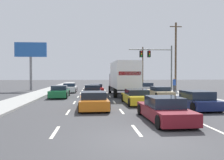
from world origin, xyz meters
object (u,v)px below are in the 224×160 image
at_px(car_red, 96,88).
at_px(car_tan, 160,92).
at_px(car_silver, 145,88).
at_px(car_yellow, 137,97).
at_px(car_navy, 196,101).
at_px(car_maroon, 164,110).
at_px(utility_pole_mid, 176,56).
at_px(car_black, 92,92).
at_px(box_truck, 123,77).
at_px(roadside_billboard, 31,55).
at_px(car_white, 70,88).
at_px(car_green, 60,92).
at_px(utility_pole_far, 143,65).
at_px(pedestrian_near_corner, 174,85).
at_px(traffic_signal_mast, 154,58).
at_px(car_orange, 93,101).

height_order(car_red, car_tan, car_red).
bearing_deg(car_tan, car_silver, 89.57).
height_order(car_yellow, car_navy, car_navy).
relative_size(car_maroon, utility_pole_mid, 0.46).
distance_m(car_black, car_yellow, 6.61).
height_order(car_black, car_navy, car_black).
xyz_separation_m(box_truck, roadside_billboard, (-12.69, 9.77, 3.10)).
height_order(car_white, car_maroon, car_maroon).
bearing_deg(box_truck, car_navy, -70.18).
distance_m(car_green, car_maroon, 14.47).
relative_size(car_maroon, car_navy, 1.10).
xyz_separation_m(utility_pole_far, pedestrian_near_corner, (-1.87, -26.80, -3.65)).
xyz_separation_m(car_red, utility_pole_mid, (12.08, 3.11, 4.69)).
distance_m(utility_pole_far, pedestrian_near_corner, 27.11).
xyz_separation_m(car_tan, pedestrian_near_corner, (3.47, 5.21, 0.52)).
distance_m(car_navy, traffic_signal_mast, 18.39).
bearing_deg(car_red, car_white, 173.04).
relative_size(box_truck, pedestrian_near_corner, 4.84).
xyz_separation_m(car_tan, utility_pole_mid, (5.56, 10.37, 4.69)).
bearing_deg(car_black, traffic_signal_mast, 45.62).
height_order(car_green, car_maroon, car_maroon).
xyz_separation_m(car_black, car_tan, (6.98, -0.63, -0.07)).
relative_size(car_red, car_yellow, 1.06).
bearing_deg(box_truck, car_tan, -34.27).
xyz_separation_m(car_silver, utility_pole_far, (5.29, 25.08, 4.12)).
height_order(car_maroon, car_navy, car_navy).
distance_m(car_red, pedestrian_near_corner, 10.21).
distance_m(car_maroon, roadside_billboard, 27.50).
xyz_separation_m(car_silver, utility_pole_mid, (5.50, 3.44, 4.63)).
bearing_deg(car_red, car_orange, -91.37).
bearing_deg(pedestrian_near_corner, car_red, 168.40).
height_order(utility_pole_far, roadside_billboard, utility_pole_far).
xyz_separation_m(car_yellow, car_silver, (3.44, 11.84, 0.04)).
xyz_separation_m(car_maroon, car_tan, (3.27, 11.66, -0.02)).
bearing_deg(car_white, car_tan, -37.61).
bearing_deg(traffic_signal_mast, utility_pole_mid, 7.48).
xyz_separation_m(car_black, utility_pole_far, (12.32, 31.38, 4.11)).
xyz_separation_m(car_green, car_silver, (10.39, 5.97, 0.03)).
height_order(car_white, car_silver, car_silver).
xyz_separation_m(utility_pole_mid, utility_pole_far, (-0.22, 21.63, -0.51)).
bearing_deg(utility_pole_far, car_white, -122.18).
bearing_deg(traffic_signal_mast, roadside_billboard, 173.04).
bearing_deg(car_silver, box_truck, -127.96).
relative_size(car_tan, traffic_signal_mast, 0.70).
relative_size(car_black, utility_pole_far, 0.45).
distance_m(utility_pole_mid, roadside_billboard, 21.81).
height_order(car_green, box_truck, box_truck).
xyz_separation_m(car_black, traffic_signal_mast, (9.09, 9.29, 4.25)).
bearing_deg(car_silver, car_white, 175.71).
bearing_deg(car_green, car_silver, 29.88).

